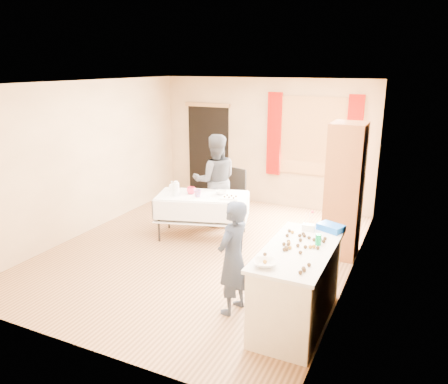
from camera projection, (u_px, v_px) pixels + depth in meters
The scene contains 29 objects.
floor at pixel (204, 251), 6.97m from camera, with size 4.50×5.50×0.02m, color #9E7047.
ceiling at pixel (201, 82), 6.23m from camera, with size 4.50×5.50×0.02m, color white.
wall_back at pixel (265, 142), 8.99m from camera, with size 4.50×0.02×2.60m, color tan.
wall_front at pixel (68, 232), 4.20m from camera, with size 4.50×0.02×2.60m, color tan.
wall_left at pixel (87, 158), 7.52m from camera, with size 0.02×5.50×2.60m, color tan.
wall_right at pixel (356, 188), 5.68m from camera, with size 0.02×5.50×2.60m, color tan.
window_frame at pixel (313, 136), 8.50m from camera, with size 1.32×0.06×1.52m, color olive.
window_pane at pixel (313, 136), 8.48m from camera, with size 1.20×0.02×1.40m, color white.
curtain_left at pixel (274, 134), 8.77m from camera, with size 0.28×0.06×1.65m, color #910700.
curtain_right at pixel (354, 140), 8.13m from camera, with size 0.28×0.06×1.65m, color #910700.
doorway at pixel (209, 152), 9.58m from camera, with size 0.95×0.04×2.00m, color black.
door_lintel at pixel (207, 105), 9.27m from camera, with size 1.05×0.06×0.08m, color olive.
cabinet at pixel (344, 191), 6.55m from camera, with size 0.50×0.60×2.05m, color brown.
counter at pixel (297, 286), 4.91m from camera, with size 0.73×1.53×0.91m.
party_table at pixel (202, 212), 7.39m from camera, with size 1.68×1.19×0.75m.
chair at pixel (232, 205), 8.25m from camera, with size 0.50×0.50×0.98m.
girl at pixel (233, 258), 5.07m from camera, with size 0.41×0.55×1.38m, color #20283D.
woman at pixel (215, 180), 7.86m from camera, with size 1.03×0.97×1.68m, color black.
soda_can at pixel (318, 240), 4.86m from camera, with size 0.07×0.07×0.12m, color #018740.
mixing_bowl at pixel (265, 263), 4.36m from camera, with size 0.29×0.29×0.06m, color white.
foam_block at pixel (308, 227), 5.29m from camera, with size 0.15×0.10×0.08m, color white.
blue_basket at pixel (331, 227), 5.29m from camera, with size 0.30×0.20×0.08m, color blue.
pitcher at pixel (176, 189), 7.23m from camera, with size 0.11×0.11×0.22m, color silver.
cup_red at pixel (191, 191), 7.34m from camera, with size 0.20×0.20×0.12m, color #E42442.
cup_rainbow at pixel (198, 193), 7.18m from camera, with size 0.13×0.13×0.12m, color red.
small_bowl at pixel (221, 193), 7.33m from camera, with size 0.23×0.23×0.06m, color white.
pastry_tray at pixel (230, 198), 7.10m from camera, with size 0.28×0.20×0.02m, color white.
bottle at pixel (172, 186), 7.50m from camera, with size 0.09×0.09×0.17m, color white.
cake_balls at pixel (298, 246), 4.79m from camera, with size 0.53×1.05×0.04m.
Camera 1 is at (3.03, -5.67, 2.85)m, focal length 35.00 mm.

